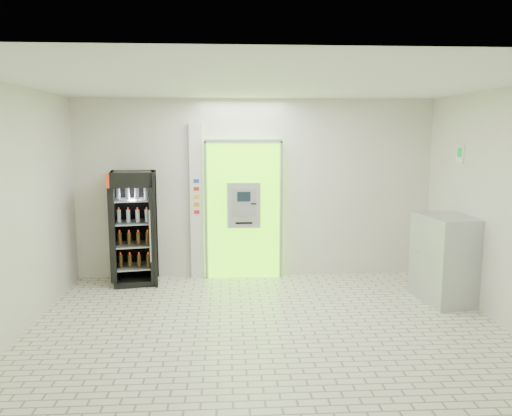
{
  "coord_description": "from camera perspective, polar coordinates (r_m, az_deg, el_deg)",
  "views": [
    {
      "loc": [
        -0.48,
        -5.84,
        2.44
      ],
      "look_at": [
        -0.06,
        1.2,
        1.37
      ],
      "focal_mm": 35.0,
      "sensor_mm": 36.0,
      "label": 1
    }
  ],
  "objects": [
    {
      "name": "exit_sign",
      "position": [
        8.03,
        22.3,
        5.72
      ],
      "size": [
        0.02,
        0.22,
        0.26
      ],
      "color": "white",
      "rests_on": "room_shell"
    },
    {
      "name": "pillar",
      "position": [
        8.38,
        -6.78,
        0.75
      ],
      "size": [
        0.22,
        0.11,
        2.6
      ],
      "color": "silver",
      "rests_on": "ground"
    },
    {
      "name": "atm_assembly",
      "position": [
        8.35,
        -1.43,
        -0.11
      ],
      "size": [
        1.3,
        0.24,
        2.33
      ],
      "color": "#64EC07",
      "rests_on": "ground"
    },
    {
      "name": "beverage_cooler",
      "position": [
        8.32,
        -13.7,
        -2.44
      ],
      "size": [
        0.78,
        0.74,
        1.83
      ],
      "rotation": [
        0.0,
        0.0,
        0.17
      ],
      "color": "black",
      "rests_on": "ground"
    },
    {
      "name": "room_shell",
      "position": [
        5.89,
        1.3,
        2.81
      ],
      "size": [
        6.0,
        6.0,
        6.0
      ],
      "color": "silver",
      "rests_on": "ground"
    },
    {
      "name": "ground",
      "position": [
        6.35,
        1.24,
        -13.98
      ],
      "size": [
        6.0,
        6.0,
        0.0
      ],
      "primitive_type": "plane",
      "color": "beige",
      "rests_on": "ground"
    },
    {
      "name": "steel_cabinet",
      "position": [
        7.76,
        20.79,
        -5.42
      ],
      "size": [
        0.75,
        1.02,
        1.26
      ],
      "rotation": [
        0.0,
        0.0,
        0.12
      ],
      "color": "#AAADB2",
      "rests_on": "ground"
    }
  ]
}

